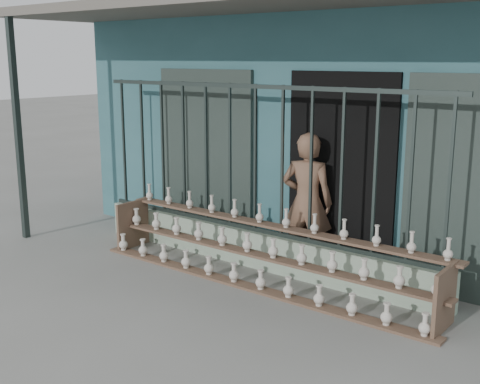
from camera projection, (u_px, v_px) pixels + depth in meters
The scene contains 6 objects.
ground at pixel (184, 297), 6.54m from camera, with size 60.00×60.00×0.00m, color slate.
workshop_building at pixel (366, 118), 9.45m from camera, with size 7.40×6.60×3.21m.
parapet_wall at pixel (255, 248), 7.50m from camera, with size 5.00×0.20×0.45m, color #9AB298.
security_fence at pixel (255, 160), 7.25m from camera, with size 5.00×0.04×1.80m.
shelf_rack at pixel (259, 252), 6.93m from camera, with size 4.50×0.68×0.85m.
elderly_woman at pixel (307, 202), 7.23m from camera, with size 0.62×0.41×1.70m, color brown.
Camera 1 is at (4.24, -4.48, 2.56)m, focal length 45.00 mm.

